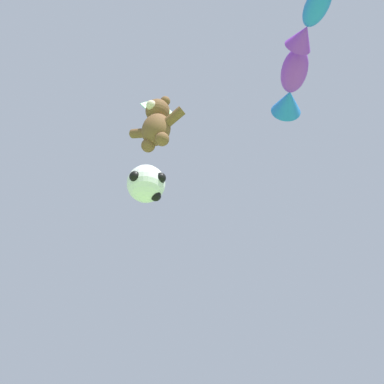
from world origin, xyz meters
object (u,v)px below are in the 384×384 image
Objects in this scene: teddy_bear_kite at (156,123)px; fish_kite_violet at (291,87)px; fish_kite_cobalt at (309,22)px; diamond_kite at (156,111)px; soccer_ball_kite at (146,184)px.

fish_kite_violet reaches higher than teddy_bear_kite.
diamond_kite is at bearing 166.50° from fish_kite_cobalt.
teddy_bear_kite is at bearing -139.32° from fish_kite_violet.
soccer_ball_kite is at bearing -144.72° from fish_kite_violet.
soccer_ball_kite is 0.61× the size of fish_kite_cobalt.
fish_kite_violet is (3.59, 2.54, 4.22)m from soccer_ball_kite.
teddy_bear_kite is 1.69× the size of soccer_ball_kite.
soccer_ball_kite is (-0.36, 0.24, -1.78)m from teddy_bear_kite.
diamond_kite is at bearing 130.08° from teddy_bear_kite.
fish_kite_cobalt is 6.59m from diamond_kite.
diamond_kite is (-5.01, -0.65, 1.16)m from fish_kite_violet.
fish_kite_violet is (3.23, 2.77, 2.44)m from teddy_bear_kite.
teddy_bear_kite is at bearing -33.26° from soccer_ball_kite.
soccer_ball_kite is 5.88m from diamond_kite.
fish_kite_violet is at bearing 35.28° from soccer_ball_kite.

